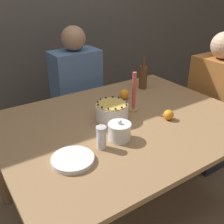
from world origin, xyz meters
TOP-DOWN VIEW (x-y plane):
  - ground_plane at (0.00, 0.00)m, footprint 12.00×12.00m
  - wall_behind at (0.00, 1.40)m, footprint 8.00×0.05m
  - dining_table at (0.00, 0.00)m, footprint 1.52×1.16m
  - cake at (-0.05, 0.05)m, footprint 0.20×0.20m
  - sugar_bowl at (-0.15, -0.16)m, footprint 0.13×0.13m
  - sugar_shaker at (-0.28, -0.18)m, footprint 0.05×0.05m
  - plate_stack at (-0.45, -0.20)m, footprint 0.21×0.21m
  - candle at (0.13, 0.07)m, footprint 0.06×0.06m
  - bottle at (0.45, 0.37)m, footprint 0.07×0.07m
  - orange_fruit_0 at (0.24, -0.15)m, footprint 0.06×0.06m
  - orange_fruit_1 at (0.20, 0.27)m, footprint 0.07×0.07m
  - person_man_blue_shirt at (0.06, 0.78)m, footprint 0.40×0.34m
  - person_woman_floral at (0.96, 0.03)m, footprint 0.34×0.40m

SIDE VIEW (x-z plane):
  - ground_plane at x=0.00m, z-range 0.00..0.00m
  - person_woman_floral at x=0.96m, z-range -0.08..1.10m
  - person_man_blue_shirt at x=0.06m, z-range -0.08..1.12m
  - dining_table at x=0.00m, z-range 0.27..1.00m
  - plate_stack at x=-0.45m, z-range 0.73..0.75m
  - orange_fruit_0 at x=0.24m, z-range 0.73..0.79m
  - orange_fruit_1 at x=0.20m, z-range 0.73..0.80m
  - sugar_bowl at x=-0.15m, z-range 0.72..0.84m
  - cake at x=-0.05m, z-range 0.72..0.84m
  - sugar_shaker at x=-0.28m, z-range 0.73..0.86m
  - bottle at x=0.45m, z-range 0.70..0.96m
  - candle at x=0.13m, z-range 0.70..0.97m
  - wall_behind at x=0.00m, z-range 0.00..2.60m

